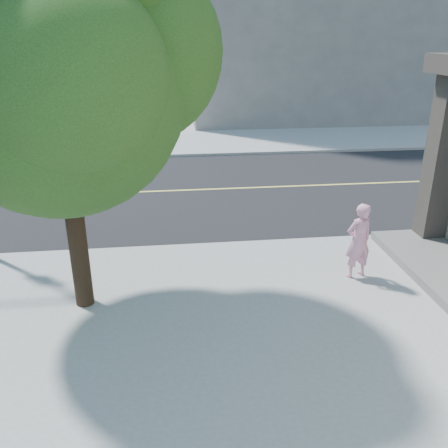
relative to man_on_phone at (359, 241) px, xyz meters
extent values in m
plane|color=black|center=(-7.28, 2.02, -0.92)|extent=(140.00, 140.00, 0.00)
cube|color=black|center=(-7.28, 6.52, -0.91)|extent=(140.00, 9.00, 0.01)
cube|color=#969696|center=(6.22, 23.52, -0.86)|extent=(29.00, 25.00, 0.12)
cube|color=slate|center=(1.92, -0.18, -0.71)|extent=(1.60, 4.00, 0.18)
cube|color=#35302B|center=(2.42, 1.52, 1.30)|extent=(0.55, 0.55, 4.20)
imported|color=pink|center=(0.00, 0.00, 0.00)|extent=(0.66, 0.51, 1.60)
cylinder|color=black|center=(-5.41, -0.42, 0.86)|extent=(0.33, 0.33, 3.32)
sphere|color=#2C551C|center=(-5.41, -0.42, 3.07)|extent=(4.06, 4.06, 4.06)
sphere|color=#2C551C|center=(-4.31, 0.14, 3.63)|extent=(3.13, 3.13, 3.13)
sphere|color=#2C551C|center=(-6.34, 0.32, 3.81)|extent=(2.95, 2.95, 2.95)
sphere|color=#2C551C|center=(-5.05, -1.43, 3.35)|extent=(2.77, 2.77, 2.77)
camera|label=1|loc=(-3.75, -8.34, 3.92)|focal=37.96mm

